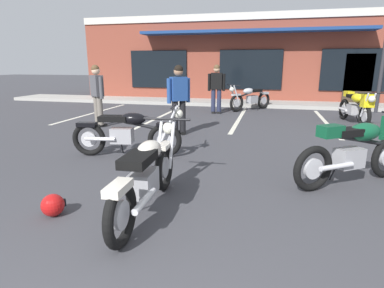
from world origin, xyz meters
TOP-DOWN VIEW (x-y plane):
  - ground_plane at (0.00, 4.14)m, footprint 80.00×80.00m
  - sidewalk_kerb at (0.00, 12.91)m, footprint 22.00×1.80m
  - brick_storefront_building at (0.00, 16.64)m, footprint 15.92×6.71m
  - painted_stall_lines at (0.00, 9.31)m, footprint 10.43×4.80m
  - motorcycle_foreground_classic at (-0.41, 2.46)m, footprint 0.66×2.11m
  - motorcycle_red_sportbike at (3.31, 9.14)m, footprint 0.77×2.10m
  - motorcycle_black_cruiser at (0.20, 11.32)m, footprint 1.55×1.74m
  - motorcycle_blue_standard at (-1.63, 4.54)m, footprint 2.10×0.76m
  - motorcycle_green_cafe_racer at (2.21, 4.08)m, footprint 1.81×1.46m
  - person_in_black_shirt at (-3.67, 7.08)m, footprint 0.55×0.43m
  - person_in_shorts_foreground at (-0.91, 10.20)m, footprint 0.61×0.30m
  - person_by_back_row at (-1.21, 6.57)m, footprint 0.52×0.47m
  - helmet_on_pavement at (-1.43, 2.10)m, footprint 0.26×0.26m

SIDE VIEW (x-z plane):
  - ground_plane at x=0.00m, z-range 0.00..0.00m
  - painted_stall_lines at x=0.00m, z-range 0.00..0.01m
  - sidewalk_kerb at x=0.00m, z-range 0.00..0.14m
  - helmet_on_pavement at x=-1.43m, z-range 0.00..0.26m
  - motorcycle_foreground_classic at x=-0.41m, z-range -0.03..0.95m
  - motorcycle_black_cruiser at x=0.20m, z-range -0.03..0.95m
  - motorcycle_blue_standard at x=-1.63m, z-range -0.03..0.95m
  - motorcycle_red_sportbike at x=3.31m, z-range 0.04..1.02m
  - motorcycle_green_cafe_racer at x=2.21m, z-range 0.04..1.02m
  - person_in_black_shirt at x=-3.67m, z-range 0.11..1.79m
  - person_in_shorts_foreground at x=-0.91m, z-range 0.11..1.79m
  - person_by_back_row at x=-1.21m, z-range 0.11..1.79m
  - brick_storefront_building at x=0.00m, z-range 0.00..3.82m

